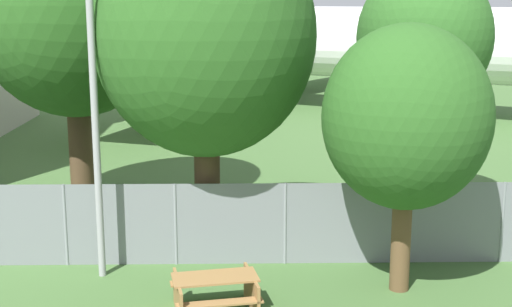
# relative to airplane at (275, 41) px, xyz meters

# --- Properties ---
(perimeter_fence) EXTENTS (56.07, 0.07, 1.94)m
(perimeter_fence) POSITION_rel_airplane_xyz_m (-3.48, -25.99, -2.76)
(perimeter_fence) COLOR gray
(perimeter_fence) RESTS_ON ground
(airplane) EXTENTS (36.74, 29.95, 11.51)m
(airplane) POSITION_rel_airplane_xyz_m (0.00, 0.00, 0.00)
(airplane) COLOR white
(airplane) RESTS_ON ground
(picnic_bench_near_cabin) EXTENTS (1.90, 1.68, 0.76)m
(picnic_bench_near_cabin) POSITION_rel_airplane_xyz_m (-2.47, -28.66, -3.26)
(picnic_bench_near_cabin) COLOR olive
(picnic_bench_near_cabin) RESTS_ON ground
(tree_near_hangar) EXTENTS (3.46, 3.46, 5.64)m
(tree_near_hangar) POSITION_rel_airplane_xyz_m (1.42, -27.57, -0.02)
(tree_near_hangar) COLOR brown
(tree_near_hangar) RESTS_ON ground
(tree_left_of_cabin) EXTENTS (5.55, 5.55, 8.98)m
(tree_left_of_cabin) POSITION_rel_airplane_xyz_m (-6.50, -22.01, 2.16)
(tree_left_of_cabin) COLOR #4C3823
(tree_left_of_cabin) RESTS_ON ground
(tree_behind_benches) EXTENTS (3.58, 3.58, 7.06)m
(tree_behind_benches) POSITION_rel_airplane_xyz_m (2.92, -22.78, 1.32)
(tree_behind_benches) COLOR brown
(tree_behind_benches) RESTS_ON ground
(tree_far_right) EXTENTS (5.08, 5.08, 8.08)m
(tree_far_right) POSITION_rel_airplane_xyz_m (-2.76, -25.41, 1.52)
(tree_far_right) COLOR #4C3823
(tree_far_right) RESTS_ON ground
(light_mast) EXTENTS (0.44, 0.44, 7.43)m
(light_mast) POSITION_rel_airplane_xyz_m (-5.09, -26.66, 0.84)
(light_mast) COLOR #99999E
(light_mast) RESTS_ON ground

